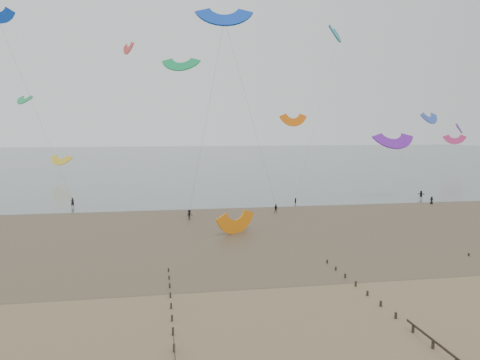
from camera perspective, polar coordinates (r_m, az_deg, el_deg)
name	(u,v)px	position (r m, az deg, el deg)	size (l,w,h in m)	color
ground	(332,305)	(43.33, 11.17, -14.68)	(500.00, 500.00, 0.00)	brown
sea_and_shore	(229,226)	(74.48, -1.38, -5.58)	(500.00, 665.00, 0.03)	#475654
kitesurfers	(345,201)	(95.88, 12.70, -2.53)	(107.75, 17.50, 1.86)	black
grounded_kite	(236,233)	(69.36, -0.46, -6.49)	(6.22, 3.26, 4.74)	orange
kites_airborne	(192,105)	(124.46, -5.90, 9.11)	(243.02, 112.76, 43.04)	#6919A8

